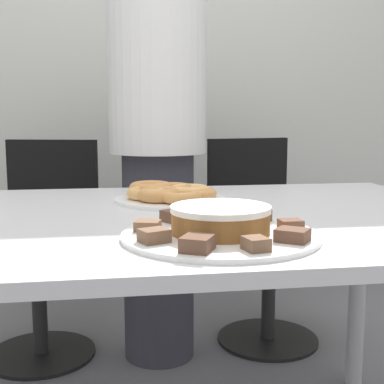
{
  "coord_description": "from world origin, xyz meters",
  "views": [
    {
      "loc": [
        -0.14,
        -1.3,
        0.99
      ],
      "look_at": [
        0.05,
        -0.04,
        0.8
      ],
      "focal_mm": 50.0,
      "sensor_mm": 36.0,
      "label": 1
    }
  ],
  "objects_px": {
    "office_chair_left": "(43,254)",
    "office_chair_right": "(263,246)",
    "person_standing": "(158,140)",
    "plate_cake": "(220,235)",
    "plate_donuts": "(172,200)",
    "frosted_cake": "(220,219)"
  },
  "relations": [
    {
      "from": "office_chair_left",
      "to": "office_chair_right",
      "type": "xyz_separation_m",
      "value": [
        0.94,
        0.0,
        0.0
      ]
    },
    {
      "from": "office_chair_left",
      "to": "office_chair_right",
      "type": "height_order",
      "value": "same"
    },
    {
      "from": "person_standing",
      "to": "office_chair_right",
      "type": "height_order",
      "value": "person_standing"
    },
    {
      "from": "plate_cake",
      "to": "plate_donuts",
      "type": "xyz_separation_m",
      "value": [
        -0.04,
        0.47,
        0.0
      ]
    },
    {
      "from": "office_chair_left",
      "to": "plate_cake",
      "type": "xyz_separation_m",
      "value": [
        0.5,
        -1.2,
        0.33
      ]
    },
    {
      "from": "office_chair_left",
      "to": "frosted_cake",
      "type": "xyz_separation_m",
      "value": [
        0.5,
        -1.2,
        0.36
      ]
    },
    {
      "from": "office_chair_right",
      "to": "frosted_cake",
      "type": "bearing_deg",
      "value": -123.81
    },
    {
      "from": "plate_donuts",
      "to": "office_chair_left",
      "type": "bearing_deg",
      "value": 121.88
    },
    {
      "from": "office_chair_left",
      "to": "office_chair_right",
      "type": "distance_m",
      "value": 0.94
    },
    {
      "from": "person_standing",
      "to": "plate_donuts",
      "type": "xyz_separation_m",
      "value": [
        -0.02,
        -0.61,
        -0.14
      ]
    },
    {
      "from": "person_standing",
      "to": "plate_donuts",
      "type": "distance_m",
      "value": 0.63
    },
    {
      "from": "office_chair_left",
      "to": "plate_donuts",
      "type": "height_order",
      "value": "office_chair_left"
    },
    {
      "from": "office_chair_left",
      "to": "frosted_cake",
      "type": "height_order",
      "value": "office_chair_left"
    },
    {
      "from": "plate_cake",
      "to": "office_chair_right",
      "type": "bearing_deg",
      "value": 69.62
    },
    {
      "from": "person_standing",
      "to": "office_chair_right",
      "type": "bearing_deg",
      "value": 14.28
    },
    {
      "from": "person_standing",
      "to": "office_chair_right",
      "type": "distance_m",
      "value": 0.68
    },
    {
      "from": "office_chair_right",
      "to": "plate_cake",
      "type": "distance_m",
      "value": 1.32
    },
    {
      "from": "office_chair_left",
      "to": "frosted_cake",
      "type": "bearing_deg",
      "value": -53.2
    },
    {
      "from": "person_standing",
      "to": "frosted_cake",
      "type": "xyz_separation_m",
      "value": [
        0.03,
        -1.08,
        -0.11
      ]
    },
    {
      "from": "office_chair_left",
      "to": "person_standing",
      "type": "bearing_deg",
      "value": 0.02
    },
    {
      "from": "person_standing",
      "to": "office_chair_left",
      "type": "bearing_deg",
      "value": 165.72
    },
    {
      "from": "office_chair_left",
      "to": "frosted_cake",
      "type": "relative_size",
      "value": 4.38
    }
  ]
}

